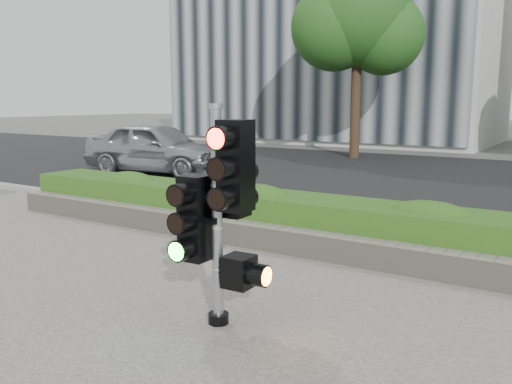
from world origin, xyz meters
The scene contains 8 objects.
ground centered at (0.00, 0.00, 0.00)m, with size 120.00×120.00×0.00m, color #51514C.
road centered at (0.00, 10.00, 0.01)m, with size 60.00×13.00×0.02m, color black.
curb centered at (0.00, 3.15, 0.06)m, with size 60.00×0.25×0.12m, color gray.
stone_wall centered at (0.00, 1.90, 0.20)m, with size 12.00×0.32×0.34m, color gray.
hedge centered at (0.00, 2.55, 0.37)m, with size 12.00×1.00×0.68m, color #5A932D.
tree_left centered at (-4.52, 14.56, 5.04)m, with size 4.61×4.03×7.34m.
traffic_signal centered at (0.40, -0.59, 1.19)m, with size 0.72×0.53×2.09m.
car_silver centered at (-7.62, 7.15, 0.77)m, with size 1.77×4.41×1.50m, color #9E9FA5.
Camera 1 is at (3.34, -4.58, 2.15)m, focal length 38.00 mm.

